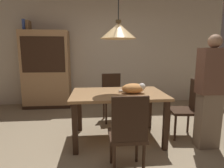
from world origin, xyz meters
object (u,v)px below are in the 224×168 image
(hutch_bookcase, at_px, (47,71))
(person_standing, at_px, (210,93))
(chair_far_back, at_px, (112,95))
(chair_near_front, at_px, (128,132))
(book_brown_thick, at_px, (28,26))
(chair_right_side, at_px, (188,106))
(pendant_lamp, at_px, (118,31))
(cat_sleeping, at_px, (134,88))
(dining_table, at_px, (118,99))
(book_blue_wide, at_px, (25,25))

(hutch_bookcase, xyz_separation_m, person_standing, (2.76, -2.26, -0.09))
(chair_far_back, bearing_deg, chair_near_front, -89.75)
(hutch_bookcase, xyz_separation_m, book_brown_thick, (-0.35, 0.00, 1.07))
(book_brown_thick, bearing_deg, hutch_bookcase, -0.25)
(person_standing, bearing_deg, chair_far_back, 135.54)
(chair_near_front, distance_m, person_standing, 1.38)
(chair_right_side, relative_size, pendant_lamp, 0.72)
(cat_sleeping, xyz_separation_m, hutch_bookcase, (-1.74, 1.97, 0.06))
(book_brown_thick, bearing_deg, chair_far_back, -29.03)
(dining_table, relative_size, cat_sleeping, 3.58)
(book_blue_wide, bearing_deg, book_brown_thick, 0.00)
(chair_near_front, height_order, pendant_lamp, pendant_lamp)
(chair_near_front, bearing_deg, cat_sleeping, 74.25)
(chair_far_back, bearing_deg, dining_table, -89.53)
(chair_far_back, relative_size, book_brown_thick, 3.88)
(dining_table, bearing_deg, chair_right_side, -0.45)
(book_brown_thick, distance_m, person_standing, 4.02)
(book_blue_wide, relative_size, person_standing, 0.15)
(dining_table, height_order, person_standing, person_standing)
(cat_sleeping, bearing_deg, pendant_lamp, 164.27)
(chair_right_side, relative_size, book_brown_thick, 3.88)
(chair_far_back, height_order, cat_sleeping, chair_far_back)
(chair_far_back, distance_m, book_blue_wide, 2.63)
(pendant_lamp, height_order, hutch_bookcase, pendant_lamp)
(hutch_bookcase, distance_m, book_blue_wide, 1.16)
(cat_sleeping, bearing_deg, person_standing, -15.90)
(cat_sleeping, bearing_deg, dining_table, 164.27)
(pendant_lamp, relative_size, hutch_bookcase, 0.70)
(book_brown_thick, relative_size, person_standing, 0.15)
(dining_table, distance_m, cat_sleeping, 0.30)
(person_standing, bearing_deg, hutch_bookcase, 140.72)
(pendant_lamp, relative_size, book_blue_wide, 5.42)
(chair_near_front, xyz_separation_m, cat_sleeping, (0.23, 0.81, 0.32))
(person_standing, bearing_deg, dining_table, 164.13)
(chair_near_front, relative_size, pendant_lamp, 0.72)
(chair_right_side, height_order, chair_far_back, same)
(chair_near_front, distance_m, cat_sleeping, 0.90)
(dining_table, relative_size, book_brown_thick, 5.83)
(hutch_bookcase, height_order, book_blue_wide, book_blue_wide)
(person_standing, bearing_deg, cat_sleeping, 164.10)
(dining_table, relative_size, chair_near_front, 1.51)
(dining_table, xyz_separation_m, pendant_lamp, (0.00, 0.00, 1.01))
(chair_far_back, xyz_separation_m, book_blue_wide, (-1.93, 1.03, 1.46))
(hutch_bookcase, bearing_deg, book_brown_thick, 179.75)
(pendant_lamp, height_order, book_blue_wide, pendant_lamp)
(dining_table, bearing_deg, pendant_lamp, 82.87)
(chair_near_front, distance_m, pendant_lamp, 1.45)
(book_brown_thick, bearing_deg, person_standing, -36.03)
(cat_sleeping, height_order, book_blue_wide, book_blue_wide)
(chair_far_back, height_order, book_blue_wide, book_blue_wide)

